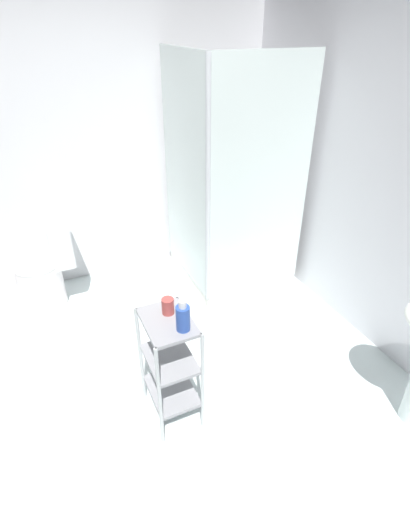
# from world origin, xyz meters

# --- Properties ---
(ground_plane) EXTENTS (4.20, 4.20, 0.02)m
(ground_plane) POSITION_xyz_m (0.00, 0.00, -0.01)
(ground_plane) COLOR silver
(wall_left) EXTENTS (0.10, 4.20, 2.50)m
(wall_left) POSITION_xyz_m (-1.85, 0.00, 1.25)
(wall_left) COLOR silver
(wall_left) RESTS_ON ground_plane
(shower_stall) EXTENTS (0.92, 0.92, 2.00)m
(shower_stall) POSITION_xyz_m (-1.20, 1.17, 0.46)
(shower_stall) COLOR white
(shower_stall) RESTS_ON ground_plane
(toilet) EXTENTS (0.37, 0.49, 0.76)m
(toilet) POSITION_xyz_m (-1.48, -0.40, 0.31)
(toilet) COLOR white
(toilet) RESTS_ON ground_plane
(storage_cart) EXTENTS (0.38, 0.28, 0.74)m
(storage_cart) POSITION_xyz_m (0.02, 0.17, 0.44)
(storage_cart) COLOR silver
(storage_cart) RESTS_ON ground_plane
(shampoo_bottle_blue) EXTENTS (0.08, 0.08, 0.19)m
(shampoo_bottle_blue) POSITION_xyz_m (0.12, 0.22, 0.82)
(shampoo_bottle_blue) COLOR #2E52B0
(shampoo_bottle_blue) RESTS_ON storage_cart
(rinse_cup) EXTENTS (0.07, 0.07, 0.10)m
(rinse_cup) POSITION_xyz_m (-0.04, 0.20, 0.79)
(rinse_cup) COLOR #B24742
(rinse_cup) RESTS_ON storage_cart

